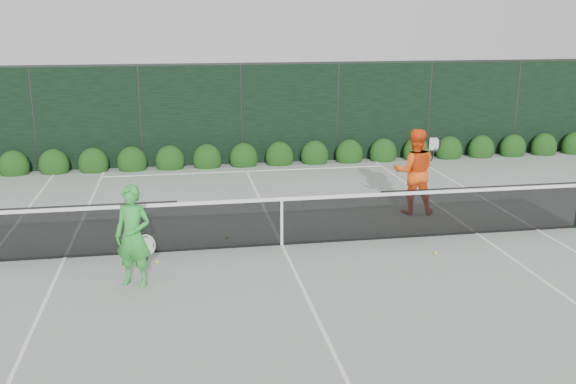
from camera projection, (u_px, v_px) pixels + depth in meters
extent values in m
plane|color=gray|center=(282.00, 245.00, 12.67)|extent=(80.00, 80.00, 0.00)
cube|color=black|center=(58.00, 232.00, 11.85)|extent=(4.40, 0.01, 1.02)
cube|color=black|center=(282.00, 222.00, 12.55)|extent=(4.00, 0.01, 0.96)
cube|color=black|center=(482.00, 210.00, 13.23)|extent=(4.40, 0.01, 1.02)
cube|color=white|center=(282.00, 199.00, 12.43)|extent=(12.80, 0.03, 0.07)
cube|color=black|center=(282.00, 244.00, 12.67)|extent=(12.80, 0.02, 0.04)
cube|color=white|center=(282.00, 223.00, 12.55)|extent=(0.05, 0.03, 0.91)
imported|color=green|center=(133.00, 236.00, 10.58)|extent=(0.74, 0.63, 1.72)
torus|color=silver|center=(146.00, 245.00, 10.76)|extent=(0.30, 0.06, 0.30)
cylinder|color=black|center=(147.00, 259.00, 10.83)|extent=(0.10, 0.03, 0.30)
imported|color=#FF5615|center=(414.00, 171.00, 14.53)|extent=(1.08, 0.92, 1.95)
torus|color=black|center=(434.00, 144.00, 14.22)|extent=(0.30, 0.09, 0.30)
cylinder|color=black|center=(433.00, 155.00, 14.28)|extent=(0.10, 0.03, 0.30)
cube|color=white|center=(537.00, 230.00, 13.58)|extent=(0.06, 23.77, 0.01)
cube|color=white|center=(65.00, 258.00, 12.00)|extent=(0.06, 23.77, 0.01)
cube|color=white|center=(476.00, 233.00, 13.35)|extent=(0.06, 23.77, 0.01)
cube|color=white|center=(231.00, 138.00, 23.97)|extent=(11.03, 0.06, 0.01)
cube|color=white|center=(246.00, 171.00, 18.76)|extent=(8.23, 0.06, 0.01)
cube|color=white|center=(282.00, 245.00, 12.67)|extent=(0.06, 12.80, 0.01)
cube|color=black|center=(242.00, 115.00, 19.41)|extent=(32.00, 0.06, 3.00)
cube|color=#262826|center=(241.00, 64.00, 19.01)|extent=(32.00, 0.06, 0.06)
cylinder|color=#262826|center=(34.00, 120.00, 18.42)|extent=(0.08, 0.08, 3.00)
cylinder|color=#262826|center=(140.00, 118.00, 18.92)|extent=(0.08, 0.08, 3.00)
cylinder|color=#262826|center=(242.00, 115.00, 19.41)|extent=(0.08, 0.08, 3.00)
cylinder|color=#262826|center=(338.00, 113.00, 19.91)|extent=(0.08, 0.08, 3.00)
cylinder|color=#262826|center=(429.00, 110.00, 20.40)|extent=(0.08, 0.08, 3.00)
cylinder|color=#262826|center=(517.00, 108.00, 20.89)|extent=(0.08, 0.08, 3.00)
ellipsoid|color=black|center=(14.00, 167.00, 18.32)|extent=(0.86, 0.65, 0.94)
ellipsoid|color=black|center=(54.00, 165.00, 18.50)|extent=(0.86, 0.65, 0.94)
ellipsoid|color=black|center=(93.00, 164.00, 18.69)|extent=(0.86, 0.65, 0.94)
ellipsoid|color=black|center=(132.00, 162.00, 18.87)|extent=(0.86, 0.65, 0.94)
ellipsoid|color=black|center=(170.00, 161.00, 19.05)|extent=(0.86, 0.65, 0.94)
ellipsoid|color=black|center=(207.00, 160.00, 19.23)|extent=(0.86, 0.65, 0.94)
ellipsoid|color=black|center=(244.00, 158.00, 19.41)|extent=(0.86, 0.65, 0.94)
ellipsoid|color=black|center=(279.00, 157.00, 19.59)|extent=(0.86, 0.65, 0.94)
ellipsoid|color=black|center=(315.00, 156.00, 19.77)|extent=(0.86, 0.65, 0.94)
ellipsoid|color=black|center=(349.00, 154.00, 19.95)|extent=(0.86, 0.65, 0.94)
ellipsoid|color=black|center=(383.00, 153.00, 20.14)|extent=(0.86, 0.65, 0.94)
ellipsoid|color=black|center=(416.00, 152.00, 20.32)|extent=(0.86, 0.65, 0.94)
ellipsoid|color=black|center=(449.00, 151.00, 20.50)|extent=(0.86, 0.65, 0.94)
ellipsoid|color=black|center=(481.00, 150.00, 20.68)|extent=(0.86, 0.65, 0.94)
ellipsoid|color=black|center=(513.00, 148.00, 20.86)|extent=(0.86, 0.65, 0.94)
ellipsoid|color=black|center=(544.00, 147.00, 21.04)|extent=(0.86, 0.65, 0.94)
ellipsoid|color=black|center=(574.00, 146.00, 21.22)|extent=(0.86, 0.65, 0.94)
sphere|color=#C2D52F|center=(227.00, 237.00, 13.02)|extent=(0.07, 0.07, 0.07)
sphere|color=#C2D52F|center=(435.00, 253.00, 12.15)|extent=(0.07, 0.07, 0.07)
sphere|color=#C2D52F|center=(157.00, 262.00, 11.70)|extent=(0.07, 0.07, 0.07)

